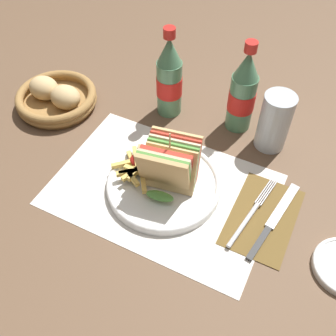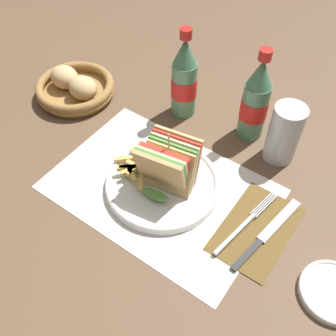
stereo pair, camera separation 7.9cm
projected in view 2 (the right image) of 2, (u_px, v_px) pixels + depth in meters
name	position (u px, v px, depth m)	size (l,w,h in m)	color
ground_plane	(165.00, 184.00, 0.81)	(4.00, 4.00, 0.00)	brown
placemat	(160.00, 188.00, 0.81)	(0.44, 0.30, 0.00)	silver
plate_main	(162.00, 184.00, 0.80)	(0.23, 0.23, 0.02)	white
club_sandwich	(168.00, 166.00, 0.76)	(0.11, 0.12, 0.14)	tan
fries_pile	(138.00, 166.00, 0.81)	(0.11, 0.10, 0.02)	#E0B756
ketchup_blob	(144.00, 157.00, 0.82)	(0.05, 0.04, 0.02)	maroon
napkin	(256.00, 229.00, 0.74)	(0.12, 0.19, 0.00)	brown
fork	(241.00, 227.00, 0.74)	(0.04, 0.19, 0.01)	silver
knife	(266.00, 234.00, 0.73)	(0.05, 0.20, 0.00)	black
coke_bottle_near	(184.00, 79.00, 0.89)	(0.06, 0.06, 0.22)	#4C7F5B
coke_bottle_far	(255.00, 101.00, 0.84)	(0.06, 0.06, 0.22)	#4C7F5B
glass_near	(283.00, 137.00, 0.82)	(0.07, 0.07, 0.13)	silver
bread_basket	(75.00, 87.00, 0.98)	(0.20, 0.20, 0.07)	olive
side_saucer	(333.00, 292.00, 0.66)	(0.11, 0.11, 0.01)	white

